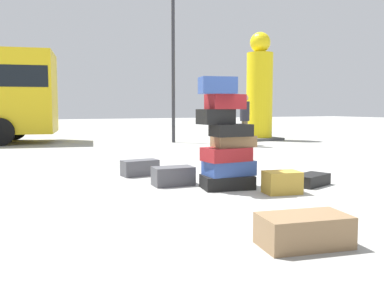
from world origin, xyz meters
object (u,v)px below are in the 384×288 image
suitcase_brown_left_side (234,153)px  person_bearded_onlooker (245,116)px  suitcase_brown_foreground_far (304,230)px  lamp_post (173,28)px  suitcase_tower (226,143)px  suitcase_tan_upright_blue (282,182)px  yellow_dummy_statue (259,93)px  suitcase_charcoal_white_trunk (173,176)px  suitcase_black_behind_tower (311,180)px  suitcase_charcoal_foreground_near (140,168)px

suitcase_brown_left_side → person_bearded_onlooker: 4.31m
suitcase_brown_foreground_far → lamp_post: 11.77m
suitcase_brown_foreground_far → person_bearded_onlooker: size_ratio=0.48×
suitcase_tower → suitcase_tan_upright_blue: bearing=-49.5°
yellow_dummy_statue → lamp_post: lamp_post is taller
person_bearded_onlooker → suitcase_charcoal_white_trunk: bearing=-28.2°
lamp_post → suitcase_black_behind_tower: bearing=-97.9°
suitcase_brown_left_side → suitcase_brown_foreground_far: 5.32m
suitcase_charcoal_white_trunk → lamp_post: 8.97m
suitcase_black_behind_tower → person_bearded_onlooker: (2.62, 6.09, 0.89)m
suitcase_tan_upright_blue → suitcase_charcoal_foreground_near: 2.72m
suitcase_brown_foreground_far → yellow_dummy_statue: yellow_dummy_statue is taller
suitcase_tan_upright_blue → suitcase_charcoal_white_trunk: 1.71m
suitcase_tower → person_bearded_onlooker: suitcase_tower is taller
suitcase_black_behind_tower → suitcase_charcoal_white_trunk: bearing=134.2°
suitcase_black_behind_tower → yellow_dummy_statue: yellow_dummy_statue is taller
person_bearded_onlooker → suitcase_tower: bearing=-21.1°
suitcase_tower → suitcase_brown_left_side: suitcase_tower is taller
suitcase_charcoal_foreground_near → suitcase_brown_left_side: bearing=8.5°
suitcase_tower → suitcase_charcoal_foreground_near: suitcase_tower is taller
suitcase_brown_foreground_far → lamp_post: bearing=83.2°
suitcase_charcoal_white_trunk → lamp_post: bearing=70.4°
suitcase_tower → lamp_post: bearing=72.8°
suitcase_brown_foreground_far → yellow_dummy_statue: size_ratio=0.19×
suitcase_brown_left_side → suitcase_charcoal_white_trunk: size_ratio=0.80×
suitcase_brown_left_side → suitcase_tan_upright_blue: size_ratio=1.01×
suitcase_tan_upright_blue → person_bearded_onlooker: 7.28m
suitcase_brown_left_side → suitcase_tan_upright_blue: suitcase_brown_left_side is taller
suitcase_black_behind_tower → suitcase_charcoal_white_trunk: suitcase_charcoal_white_trunk is taller
suitcase_tower → suitcase_charcoal_white_trunk: 1.02m
suitcase_black_behind_tower → suitcase_tan_upright_blue: suitcase_tan_upright_blue is taller
suitcase_brown_foreground_far → person_bearded_onlooker: bearing=70.7°
suitcase_tower → suitcase_black_behind_tower: size_ratio=2.57×
suitcase_tower → suitcase_charcoal_foreground_near: bearing=115.1°
suitcase_brown_left_side → person_bearded_onlooker: (2.46, 3.47, 0.72)m
suitcase_black_behind_tower → suitcase_charcoal_foreground_near: (-2.14, 2.07, 0.05)m
suitcase_brown_foreground_far → person_bearded_onlooker: person_bearded_onlooker is taller
suitcase_brown_foreground_far → suitcase_tan_upright_blue: bearing=67.3°
suitcase_brown_foreground_far → yellow_dummy_statue: bearing=67.5°
suitcase_tower → suitcase_tan_upright_blue: size_ratio=3.31×
suitcase_brown_left_side → yellow_dummy_statue: (4.41, 5.53, 1.54)m
suitcase_brown_foreground_far → lamp_post: (3.19, 10.67, 3.81)m
suitcase_black_behind_tower → yellow_dummy_statue: 9.50m
suitcase_brown_left_side → suitcase_black_behind_tower: size_ratio=0.78×
suitcase_charcoal_white_trunk → suitcase_tower: bearing=-40.9°
suitcase_charcoal_white_trunk → person_bearded_onlooker: size_ratio=0.39×
suitcase_charcoal_foreground_near → person_bearded_onlooker: 6.29m
suitcase_black_behind_tower → lamp_post: lamp_post is taller
suitcase_tan_upright_blue → yellow_dummy_statue: size_ratio=0.12×
lamp_post → suitcase_brown_foreground_far: bearing=-106.6°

